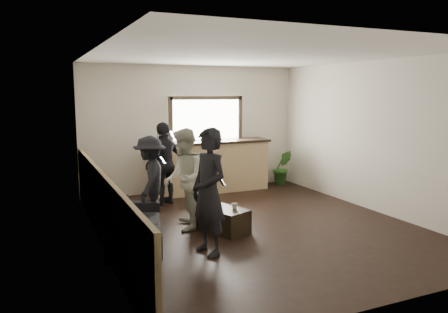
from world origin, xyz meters
name	(u,v)px	position (x,y,z in m)	size (l,w,h in m)	color
ground	(255,226)	(0.00, 0.00, 0.00)	(5.00, 6.00, 0.01)	black
room_shell	(214,141)	(-0.74, 0.00, 1.47)	(5.01, 6.01, 2.80)	silver
bar_counter	(211,163)	(0.30, 2.70, 0.64)	(2.70, 0.68, 2.13)	tan
sofa	(136,222)	(-1.99, 0.08, 0.28)	(1.92, 0.75, 0.56)	black
coffee_table	(222,219)	(-0.61, -0.02, 0.19)	(0.47, 0.85, 0.38)	black
cup_a	(213,204)	(-0.72, 0.09, 0.42)	(0.11, 0.11, 0.09)	silver
cup_b	(235,206)	(-0.46, -0.15, 0.42)	(0.10, 0.10, 0.09)	silver
potted_plant	(282,167)	(2.15, 2.65, 0.42)	(0.46, 0.37, 0.84)	#2D6623
person_a	(209,192)	(-1.18, -0.85, 0.87)	(0.55, 0.71, 1.75)	black
person_b	(184,179)	(-1.14, 0.33, 0.82)	(0.84, 0.95, 1.65)	beige
person_c	(150,180)	(-1.54, 0.90, 0.75)	(0.91, 1.11, 1.49)	black
person_d	(165,164)	(-0.96, 2.00, 0.82)	(1.04, 0.80, 1.64)	black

